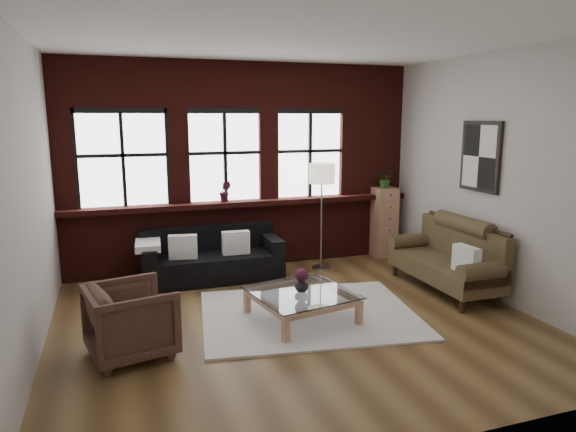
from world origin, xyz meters
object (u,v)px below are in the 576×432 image
object	(u,v)px
armchair	(131,320)
coffee_table	(301,306)
vintage_settee	(444,256)
dark_sofa	(212,255)
drawer_chest	(384,222)
vase	(301,285)
floor_lamp	(321,212)

from	to	relation	value
armchair	coffee_table	world-z (taller)	armchair
vintage_settee	armchair	distance (m)	4.22
dark_sofa	armchair	bearing A→B (deg)	-119.29
dark_sofa	drawer_chest	xyz separation A→B (m)	(3.03, 0.32, 0.23)
dark_sofa	vase	distance (m)	2.01
vase	floor_lamp	xyz separation A→B (m)	(1.02, 1.86, 0.47)
coffee_table	vase	xyz separation A→B (m)	(0.00, 0.00, 0.27)
drawer_chest	vintage_settee	bearing A→B (deg)	-92.75
vintage_settee	vase	xyz separation A→B (m)	(-2.23, -0.37, -0.05)
vintage_settee	drawer_chest	xyz separation A→B (m)	(0.09, 1.84, 0.10)
vintage_settee	coffee_table	xyz separation A→B (m)	(-2.23, -0.37, -0.32)
coffee_table	floor_lamp	bearing A→B (deg)	61.32
coffee_table	floor_lamp	size ratio (longest dim) A/B	0.60
dark_sofa	coffee_table	xyz separation A→B (m)	(0.71, -1.89, -0.19)
dark_sofa	coffee_table	distance (m)	2.02
armchair	drawer_chest	world-z (taller)	drawer_chest
dark_sofa	floor_lamp	size ratio (longest dim) A/B	1.11
dark_sofa	vase	xyz separation A→B (m)	(0.71, -1.89, 0.07)
floor_lamp	coffee_table	bearing A→B (deg)	-118.68
vase	floor_lamp	world-z (taller)	floor_lamp
armchair	coffee_table	distance (m)	1.97
vintage_settee	floor_lamp	distance (m)	1.97
vintage_settee	coffee_table	distance (m)	2.29
drawer_chest	coffee_table	bearing A→B (deg)	-136.43
armchair	vase	xyz separation A→B (m)	(1.93, 0.30, 0.07)
armchair	floor_lamp	size ratio (longest dim) A/B	0.45
dark_sofa	floor_lamp	xyz separation A→B (m)	(1.72, -0.03, 0.54)
vintage_settee	floor_lamp	size ratio (longest dim) A/B	1.02
vintage_settee	vase	world-z (taller)	vintage_settee
armchair	drawer_chest	xyz separation A→B (m)	(4.25, 2.51, 0.23)
vintage_settee	vase	bearing A→B (deg)	-170.60
dark_sofa	vase	size ratio (longest dim) A/B	11.87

